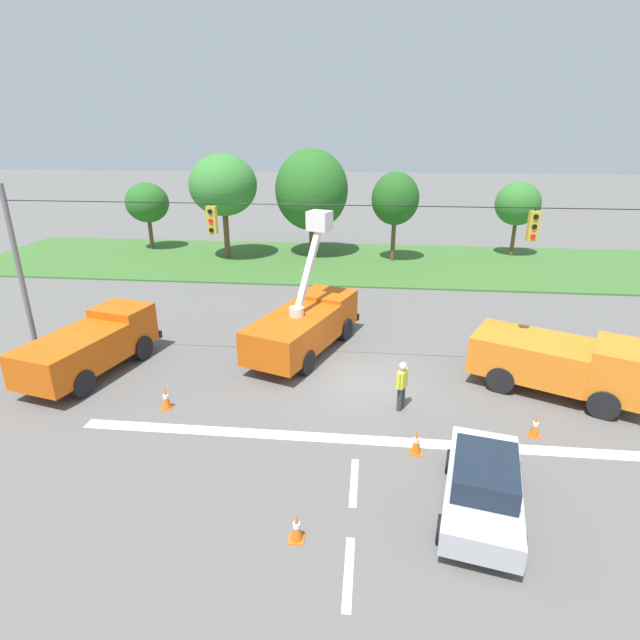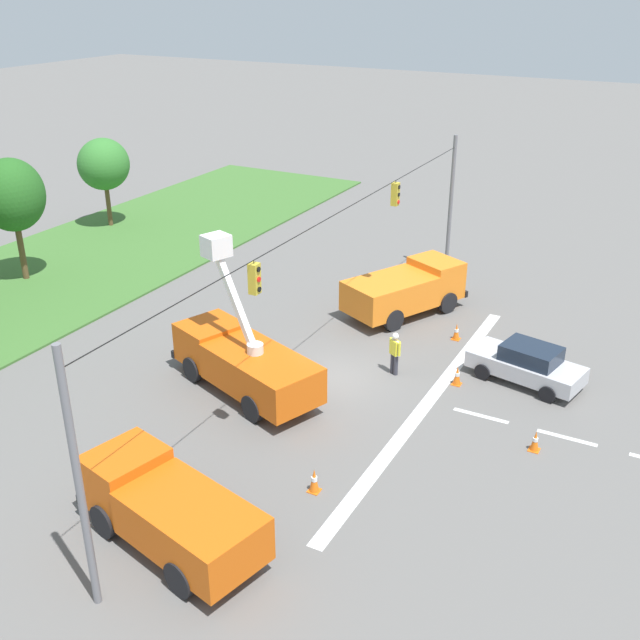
{
  "view_description": "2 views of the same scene",
  "coord_description": "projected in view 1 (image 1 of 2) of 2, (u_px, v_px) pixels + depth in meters",
  "views": [
    {
      "loc": [
        0.22,
        -17.03,
        8.98
      ],
      "look_at": [
        -1.7,
        1.53,
        1.84
      ],
      "focal_mm": 28.0,
      "sensor_mm": 36.0,
      "label": 1
    },
    {
      "loc": [
        -22.82,
        -11.53,
        14.23
      ],
      "look_at": [
        0.62,
        0.95,
        2.03
      ],
      "focal_mm": 42.0,
      "sensor_mm": 36.0,
      "label": 2
    }
  ],
  "objects": [
    {
      "name": "utility_truck_bucket_lift",
      "position": [
        305.0,
        323.0,
        21.18
      ],
      "size": [
        4.48,
        7.07,
        5.81
      ],
      "color": "#D6560F",
      "rests_on": "ground"
    },
    {
      "name": "tree_far_east",
      "position": [
        518.0,
        204.0,
        36.32
      ],
      "size": [
        3.24,
        2.98,
        5.49
      ],
      "color": "brown",
      "rests_on": "ground"
    },
    {
      "name": "ground_plane",
      "position": [
        360.0,
        381.0,
        19.05
      ],
      "size": [
        200.0,
        200.0,
        0.0
      ],
      "primitive_type": "plane",
      "color": "#605E5B"
    },
    {
      "name": "traffic_cone_foreground_right",
      "position": [
        416.0,
        442.0,
        14.67
      ],
      "size": [
        0.36,
        0.36,
        0.77
      ],
      "color": "orange",
      "rests_on": "ground"
    },
    {
      "name": "traffic_cone_near_bucket",
      "position": [
        166.0,
        398.0,
        17.05
      ],
      "size": [
        0.36,
        0.36,
        0.8
      ],
      "color": "orange",
      "rests_on": "ground"
    },
    {
      "name": "tree_far_west",
      "position": [
        147.0,
        203.0,
        38.52
      ],
      "size": [
        3.31,
        3.05,
        5.22
      ],
      "color": "brown",
      "rests_on": "ground"
    },
    {
      "name": "sedan_silver",
      "position": [
        483.0,
        485.0,
        12.29
      ],
      "size": [
        2.61,
        4.57,
        1.56
      ],
      "color": "#B7B7BC",
      "rests_on": "ground"
    },
    {
      "name": "tree_west",
      "position": [
        223.0,
        185.0,
        35.16
      ],
      "size": [
        4.73,
        5.17,
        7.46
      ],
      "color": "brown",
      "rests_on": "ground"
    },
    {
      "name": "signal_gantry",
      "position": [
        364.0,
        273.0,
        17.53
      ],
      "size": [
        26.2,
        0.33,
        7.2
      ],
      "color": "slate",
      "rests_on": "ground"
    },
    {
      "name": "grass_verge",
      "position": [
        367.0,
        263.0,
        35.76
      ],
      "size": [
        56.0,
        12.0,
        0.1
      ],
      "primitive_type": "cube",
      "color": "#3D6B2D",
      "rests_on": "ground"
    },
    {
      "name": "lane_markings",
      "position": [
        355.0,
        470.0,
        14.06
      ],
      "size": [
        17.6,
        15.25,
        0.01
      ],
      "color": "silver",
      "rests_on": "ground"
    },
    {
      "name": "utility_truck_support_far",
      "position": [
        559.0,
        361.0,
        17.85
      ],
      "size": [
        6.29,
        4.72,
        2.23
      ],
      "color": "orange",
      "rests_on": "ground"
    },
    {
      "name": "road_worker",
      "position": [
        402.0,
        383.0,
        16.77
      ],
      "size": [
        0.41,
        0.58,
        1.77
      ],
      "color": "#383842",
      "rests_on": "ground"
    },
    {
      "name": "tree_centre",
      "position": [
        312.0,
        190.0,
        36.38
      ],
      "size": [
        5.31,
        5.55,
        7.76
      ],
      "color": "brown",
      "rests_on": "ground"
    },
    {
      "name": "traffic_cone_foreground_left",
      "position": [
        297.0,
        527.0,
        11.54
      ],
      "size": [
        0.36,
        0.36,
        0.74
      ],
      "color": "orange",
      "rests_on": "ground"
    },
    {
      "name": "tree_east",
      "position": [
        395.0,
        199.0,
        34.71
      ],
      "size": [
        3.3,
        3.05,
        6.3
      ],
      "color": "brown",
      "rests_on": "ground"
    },
    {
      "name": "traffic_cone_mid_right",
      "position": [
        535.0,
        425.0,
        15.52
      ],
      "size": [
        0.36,
        0.36,
        0.74
      ],
      "color": "orange",
      "rests_on": "ground"
    },
    {
      "name": "utility_truck_support_near",
      "position": [
        92.0,
        345.0,
        19.38
      ],
      "size": [
        3.51,
        6.18,
        2.13
      ],
      "color": "#D6560F",
      "rests_on": "ground"
    }
  ]
}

